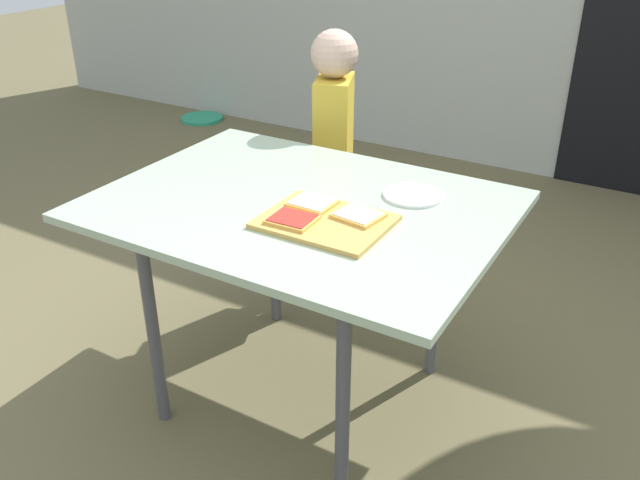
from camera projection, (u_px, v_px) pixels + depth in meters
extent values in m
plane|color=brown|center=(303.00, 392.00, 2.46)|extent=(16.00, 16.00, 0.00)
cube|color=#A0B79B|center=(300.00, 206.00, 2.11)|extent=(1.25, 0.94, 0.03)
cylinder|color=#4C4C51|center=(153.00, 330.00, 2.18)|extent=(0.04, 0.04, 0.74)
cylinder|color=#4C4C51|center=(343.00, 404.00, 1.86)|extent=(0.04, 0.04, 0.74)
cylinder|color=#4C4C51|center=(274.00, 242.00, 2.71)|extent=(0.04, 0.04, 0.74)
cylinder|color=#4C4C51|center=(437.00, 288.00, 2.40)|extent=(0.04, 0.04, 0.74)
cube|color=gold|center=(325.00, 222.00, 1.96)|extent=(0.37, 0.28, 0.01)
cube|color=#E4B04D|center=(292.00, 220.00, 1.95)|extent=(0.14, 0.12, 0.01)
cube|color=#B12F26|center=(292.00, 218.00, 1.94)|extent=(0.12, 0.11, 0.00)
cube|color=#E4B04D|center=(312.00, 203.00, 2.05)|extent=(0.13, 0.12, 0.01)
cube|color=beige|center=(312.00, 201.00, 2.04)|extent=(0.12, 0.10, 0.00)
cube|color=#E4B04D|center=(358.00, 216.00, 1.97)|extent=(0.15, 0.13, 0.01)
cube|color=beige|center=(358.00, 214.00, 1.97)|extent=(0.13, 0.12, 0.00)
cylinder|color=white|center=(413.00, 195.00, 2.14)|extent=(0.19, 0.19, 0.01)
cylinder|color=#3A2957|center=(335.00, 224.00, 3.06)|extent=(0.09, 0.09, 0.55)
cylinder|color=#3A2957|center=(330.00, 238.00, 2.94)|extent=(0.09, 0.09, 0.55)
cube|color=gold|center=(334.00, 128.00, 2.78)|extent=(0.22, 0.27, 0.41)
sphere|color=#D2AD97|center=(334.00, 54.00, 2.64)|extent=(0.19, 0.19, 0.19)
cylinder|color=#299C70|center=(202.00, 118.00, 5.31)|extent=(0.33, 0.33, 0.03)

